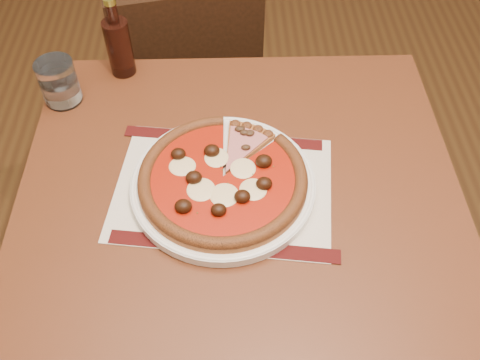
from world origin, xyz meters
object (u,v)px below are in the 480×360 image
plate (223,185)px  bottle (119,45)px  chair_far (189,82)px  pizza (223,178)px  table (240,231)px  water_glass (59,82)px

plate → bottle: size_ratio=1.84×
chair_far → bottle: bottle is taller
plate → bottle: bearing=122.6°
plate → pizza: bearing=-110.4°
table → chair_far: bearing=101.5°
water_glass → bottle: bottle is taller
water_glass → bottle: 0.15m
chair_far → plate: 0.70m
table → chair_far: 0.69m
chair_far → plate: chair_far is taller
bottle → chair_far: bearing=69.4°
plate → water_glass: (-0.33, 0.25, 0.04)m
table → plate: 0.12m
table → bottle: bottle is taller
bottle → plate: bearing=-57.4°
table → pizza: bearing=140.5°
chair_far → water_glass: size_ratio=8.74×
chair_far → pizza: (0.10, -0.63, 0.32)m
pizza → water_glass: water_glass is taller
plate → water_glass: bearing=143.1°
water_glass → chair_far: bearing=59.5°
plate → pizza: 0.02m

